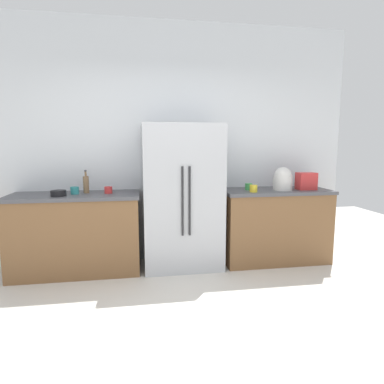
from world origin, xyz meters
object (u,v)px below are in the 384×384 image
(rice_cooker, at_px, (283,179))
(bowl_a, at_px, (58,193))
(bottle_a, at_px, (86,184))
(cup_b, at_px, (75,190))
(cup_d, at_px, (254,189))
(toaster, at_px, (306,181))
(cup_a, at_px, (249,187))
(refrigerator, at_px, (182,197))
(cup_c, at_px, (108,190))

(rice_cooker, distance_m, bowl_a, 2.66)
(bottle_a, distance_m, bowl_a, 0.34)
(cup_b, relative_size, bowl_a, 0.57)
(cup_d, relative_size, bowl_a, 0.56)
(toaster, relative_size, cup_a, 2.54)
(bottle_a, bearing_deg, toaster, -2.85)
(toaster, bearing_deg, cup_b, 178.70)
(rice_cooker, height_order, cup_b, rice_cooker)
(refrigerator, xyz_separation_m, cup_b, (-1.24, 0.01, 0.10))
(cup_c, xyz_separation_m, cup_d, (1.71, -0.19, 0.00))
(refrigerator, xyz_separation_m, bottle_a, (-1.13, 0.08, 0.17))
(cup_c, distance_m, bowl_a, 0.54)
(refrigerator, distance_m, cup_b, 1.25)
(rice_cooker, xyz_separation_m, cup_b, (-2.51, 0.05, -0.09))
(toaster, xyz_separation_m, rice_cooker, (-0.31, 0.01, 0.03))
(toaster, height_order, cup_c, toaster)
(refrigerator, distance_m, cup_c, 0.87)
(bottle_a, distance_m, cup_d, 1.98)
(cup_b, xyz_separation_m, bowl_a, (-0.15, -0.12, -0.01))
(toaster, bearing_deg, refrigerator, 178.18)
(rice_cooker, height_order, bowl_a, rice_cooker)
(refrigerator, distance_m, cup_d, 0.86)
(bowl_a, bearing_deg, bottle_a, 35.80)
(toaster, xyz_separation_m, cup_d, (-0.74, -0.11, -0.07))
(bottle_a, height_order, cup_b, bottle_a)
(toaster, distance_m, cup_a, 0.74)
(refrigerator, relative_size, bottle_a, 6.42)
(rice_cooker, relative_size, cup_d, 3.11)
(toaster, bearing_deg, bowl_a, -178.86)
(toaster, distance_m, cup_b, 2.82)
(bottle_a, height_order, cup_a, bottle_a)
(cup_c, bearing_deg, cup_a, 0.06)
(rice_cooker, bearing_deg, cup_b, 178.77)
(refrigerator, height_order, bottle_a, refrigerator)
(cup_a, bearing_deg, toaster, -5.59)
(rice_cooker, distance_m, bottle_a, 2.40)
(refrigerator, bearing_deg, cup_c, 178.68)
(bowl_a, bearing_deg, cup_b, 39.11)
(bottle_a, relative_size, cup_a, 3.04)
(refrigerator, relative_size, cup_c, 19.02)
(bottle_a, bearing_deg, cup_d, -7.23)
(cup_a, bearing_deg, cup_d, -91.35)
(cup_a, relative_size, bowl_a, 0.54)
(cup_d, bearing_deg, bottle_a, 172.77)
(toaster, height_order, rice_cooker, rice_cooker)
(toaster, height_order, bottle_a, bottle_a)
(refrigerator, distance_m, rice_cooker, 1.28)
(toaster, height_order, cup_d, toaster)
(rice_cooker, xyz_separation_m, bottle_a, (-2.39, 0.12, -0.03))
(toaster, relative_size, cup_b, 2.41)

